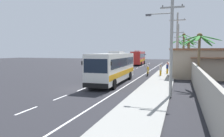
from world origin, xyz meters
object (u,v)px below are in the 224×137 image
Objects in this scene: pedestrian_midwalk at (161,70)px; palm_fourth at (189,49)px; utility_pole_mid at (177,43)px; utility_pole_distant at (178,49)px; coach_bus_far_lane at (138,57)px; palm_nearest at (188,50)px; pedestrian_far_walk at (168,66)px; palm_farthest at (184,47)px; pedestrian_near_kerb at (167,68)px; utility_pole_far at (178,46)px; palm_third at (199,45)px; coach_bus_foreground at (113,66)px; motorcycle_beside_bus at (148,72)px; utility_pole_nearest at (171,39)px; palm_second at (178,48)px.

pedestrian_midwalk is 7.26m from palm_fourth.
utility_pole_distant is (-0.17, 29.80, -0.44)m from utility_pole_mid.
palm_nearest reaches higher than coach_bus_far_lane.
palm_farthest is (2.57, 1.97, 3.41)m from pedestrian_far_walk.
pedestrian_far_walk is at bearing 138.17° from pedestrian_near_kerb.
pedestrian_midwalk is 0.19× the size of utility_pole_distant.
utility_pole_far is at bearing 129.28° from pedestrian_near_kerb.
palm_nearest is 0.97× the size of palm_third.
pedestrian_far_walk is (5.32, 14.67, -0.89)m from coach_bus_foreground.
utility_pole_nearest is (3.93, -14.65, 4.02)m from motorcycle_beside_bus.
coach_bus_far_lane is 11.72m from utility_pole_distant.
pedestrian_near_kerb is at bearing 44.22° from motorcycle_beside_bus.
palm_fourth is (1.99, 19.43, -0.54)m from utility_pole_nearest.
coach_bus_far_lane is 6.53× the size of pedestrian_far_walk.
utility_pole_distant is at bearing 133.15° from pedestrian_near_kerb.
utility_pole_distant is at bearing 90.70° from palm_second.
pedestrian_far_walk is 4.73m from palm_fourth.
palm_second is (10.44, -5.05, 2.48)m from coach_bus_far_lane.
palm_fourth is (12.28, -20.24, 2.10)m from coach_bus_far_lane.
pedestrian_near_kerb is 4.76m from utility_pole_mid.
palm_nearest reaches higher than pedestrian_midwalk.
palm_farthest is (-1.31, 17.30, 0.16)m from palm_third.
pedestrian_far_walk is 24.22m from utility_pole_distant.
utility_pole_far reaches higher than utility_pole_distant.
palm_farthest reaches higher than coach_bus_foreground.
pedestrian_near_kerb is 12.88m from palm_third.
utility_pole_nearest is at bearing -90.80° from utility_pole_mid.
motorcycle_beside_bus is at bearing -122.53° from palm_farthest.
pedestrian_near_kerb is 0.95× the size of pedestrian_far_walk.
pedestrian_midwalk is at bearing -11.90° from motorcycle_beside_bus.
palm_nearest is at bearing 85.91° from utility_pole_nearest.
utility_pole_far is 14.91m from utility_pole_distant.
palm_second is 0.94× the size of palm_farthest.
coach_bus_far_lane is at bearing 112.95° from utility_pole_mid.
coach_bus_foreground is 24.87m from utility_pole_far.
palm_third is (3.73, -11.88, 3.30)m from pedestrian_near_kerb.
coach_bus_far_lane is 5.84× the size of motorcycle_beside_bus.
palm_farthest reaches higher than motorcycle_beside_bus.
utility_pole_mid is (2.20, 0.65, 3.89)m from pedestrian_midwalk.
palm_nearest is at bearing 82.97° from palm_farthest.
palm_third is (9.20, -0.66, 2.36)m from coach_bus_foreground.
palm_third is at bearing -76.09° from pedestrian_far_walk.
coach_bus_far_lane is 1.23× the size of utility_pole_mid.
utility_pole_nearest is (1.99, -14.25, 3.69)m from pedestrian_midwalk.
palm_second is (1.52, 13.87, 3.44)m from pedestrian_far_walk.
palm_second is (-0.05, 19.72, -0.36)m from utility_pole_mid.
pedestrian_far_walk is at bearing -142.59° from palm_farthest.
palm_third is at bearing -76.27° from utility_pole_mid.
pedestrian_midwalk is at bearing -163.44° from utility_pole_mid.
coach_bus_far_lane is at bearing 157.82° from pedestrian_near_kerb.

